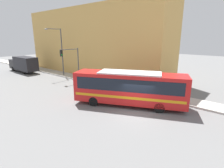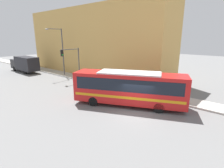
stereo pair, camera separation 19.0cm
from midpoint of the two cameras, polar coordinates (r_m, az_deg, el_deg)
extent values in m
plane|color=slate|center=(15.92, 7.84, -9.34)|extent=(120.00, 120.00, 0.00)
cube|color=#B7B2A8|center=(33.61, -16.44, 3.36)|extent=(2.41, 70.00, 0.18)
cube|color=tan|center=(32.21, -6.34, 13.43)|extent=(6.00, 29.29, 11.36)
cube|color=red|center=(16.99, 5.90, -1.18)|extent=(6.67, 10.73, 2.82)
cube|color=black|center=(16.86, 5.95, 0.47)|extent=(6.35, 9.97, 1.16)
cube|color=orange|center=(17.18, 5.85, -3.17)|extent=(6.53, 10.36, 0.24)
cube|color=silver|center=(16.65, 6.04, 3.64)|extent=(4.51, 6.28, 0.16)
cylinder|color=black|center=(19.22, -3.35, -3.38)|extent=(0.64, 0.97, 0.94)
cylinder|color=black|center=(17.24, -5.78, -5.63)|extent=(0.64, 0.97, 0.94)
cylinder|color=black|center=(18.25, 15.52, -4.94)|extent=(0.64, 0.97, 0.94)
cylinder|color=black|center=(16.16, 15.42, -7.57)|extent=(0.64, 0.97, 0.94)
cube|color=black|center=(37.03, -25.95, 6.05)|extent=(2.23, 5.67, 2.52)
cube|color=#262628|center=(40.68, -28.22, 5.93)|extent=(2.12, 2.21, 1.78)
cylinder|color=black|center=(40.09, -29.12, 4.41)|extent=(0.25, 0.90, 0.90)
cylinder|color=black|center=(35.87, -26.41, 3.70)|extent=(0.25, 0.90, 0.90)
cylinder|color=gold|center=(22.05, 5.32, -0.99)|extent=(0.23, 0.23, 0.58)
sphere|color=gold|center=(21.95, 5.34, -0.08)|extent=(0.22, 0.22, 0.22)
cylinder|color=gold|center=(21.97, 5.60, -0.98)|extent=(0.11, 0.14, 0.11)
cylinder|color=#47474C|center=(28.05, -10.54, 6.65)|extent=(0.16, 0.16, 4.77)
cylinder|color=#47474C|center=(26.84, -13.44, 10.93)|extent=(3.20, 0.11, 0.11)
cube|color=black|center=(26.06, -15.87, 9.67)|extent=(0.30, 0.24, 0.90)
sphere|color=#19D83F|center=(25.97, -15.66, 9.17)|extent=(0.18, 0.18, 0.18)
cylinder|color=#47474C|center=(25.01, -3.95, 1.54)|extent=(0.06, 0.06, 1.07)
cylinder|color=#4C4C51|center=(24.87, -3.97, 2.98)|extent=(0.14, 0.14, 0.22)
cylinder|color=#47474C|center=(31.31, -15.54, 9.94)|extent=(0.18, 0.18, 7.73)
cylinder|color=#47474C|center=(30.52, -18.14, 16.72)|extent=(2.59, 0.11, 0.11)
ellipsoid|color=gray|center=(29.84, -20.31, 16.45)|extent=(0.56, 0.28, 0.20)
cylinder|color=#23283D|center=(23.75, 1.47, 0.57)|extent=(0.28, 0.28, 0.85)
cylinder|color=#338C4C|center=(23.56, 1.48, 2.40)|extent=(0.34, 0.34, 0.71)
sphere|color=tan|center=(23.47, 1.49, 3.52)|extent=(0.23, 0.23, 0.23)
cylinder|color=slate|center=(23.27, 3.85, 0.15)|extent=(0.28, 0.28, 0.78)
cylinder|color=#B22D33|center=(23.09, 3.88, 1.87)|extent=(0.34, 0.34, 0.65)
sphere|color=tan|center=(23.00, 3.90, 2.92)|extent=(0.21, 0.21, 0.21)
camera|label=1|loc=(0.10, -89.72, 0.07)|focal=28.00mm
camera|label=2|loc=(0.10, 90.28, -0.07)|focal=28.00mm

